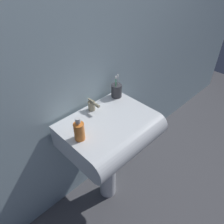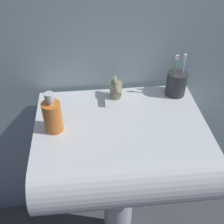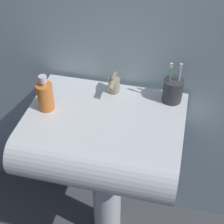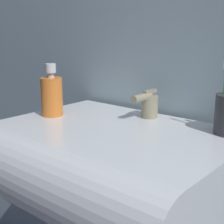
# 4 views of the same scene
# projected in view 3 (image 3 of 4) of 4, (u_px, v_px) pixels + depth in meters

# --- Properties ---
(wall_back) EXTENTS (5.00, 0.05, 2.40)m
(wall_back) POSITION_uv_depth(u_px,v_px,m) (120.00, 6.00, 1.35)
(wall_back) COLOR #9EB7C1
(wall_back) RESTS_ON ground
(sink_pedestal) EXTENTS (0.14, 0.14, 0.68)m
(sink_pedestal) POSITION_uv_depth(u_px,v_px,m) (107.00, 191.00, 1.72)
(sink_pedestal) COLOR white
(sink_pedestal) RESTS_ON ground
(sink_basin) EXTENTS (0.64, 0.51, 0.18)m
(sink_basin) POSITION_uv_depth(u_px,v_px,m) (102.00, 139.00, 1.40)
(sink_basin) COLOR white
(sink_basin) RESTS_ON sink_pedestal
(faucet) EXTENTS (0.05, 0.11, 0.08)m
(faucet) POSITION_uv_depth(u_px,v_px,m) (114.00, 85.00, 1.46)
(faucet) COLOR tan
(faucet) RESTS_ON sink_basin
(toothbrush_cup) EXTENTS (0.08, 0.08, 0.19)m
(toothbrush_cup) POSITION_uv_depth(u_px,v_px,m) (173.00, 90.00, 1.42)
(toothbrush_cup) COLOR #38383D
(toothbrush_cup) RESTS_ON sink_basin
(soap_bottle) EXTENTS (0.07, 0.07, 0.16)m
(soap_bottle) POSITION_uv_depth(u_px,v_px,m) (45.00, 96.00, 1.37)
(soap_bottle) COLOR orange
(soap_bottle) RESTS_ON sink_basin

